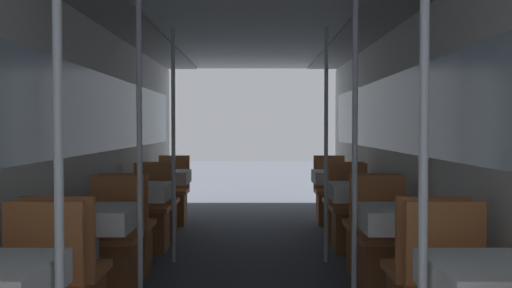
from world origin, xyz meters
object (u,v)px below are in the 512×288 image
dining_table_right_1 (400,223)px  dining_table_right_3 (335,180)px  support_pole_left_0 (57,172)px  chair_left_near_3 (158,215)px  dining_table_right_2 (358,195)px  support_pole_right_1 (353,153)px  chair_right_far_3 (329,203)px  chair_right_far_1 (382,257)px  chair_left_far_1 (111,257)px  support_pole_right_2 (324,145)px  dining_table_left_3 (165,180)px  support_pole_left_2 (172,145)px  chair_right_near_2 (368,243)px  support_pole_left_1 (138,153)px  dining_table_left_2 (138,195)px  chair_left_far_3 (171,203)px  chair_right_near_3 (341,215)px  chair_left_near_2 (126,243)px  support_pole_right_0 (422,171)px  chair_left_far_2 (149,223)px  chair_right_far_2 (349,223)px  dining_table_left_1 (91,223)px

dining_table_right_1 → dining_table_right_3: bearing=90.0°
support_pole_left_0 → chair_left_near_3: 4.35m
dining_table_right_2 → support_pole_right_1: bearing=-101.5°
chair_right_far_3 → support_pole_left_0: bearing=71.3°
chair_right_far_1 → chair_left_far_1: bearing=0.0°
chair_left_far_1 → support_pole_right_2: bearing=-149.2°
dining_table_left_3 → dining_table_right_3: 2.12m
support_pole_left_2 → chair_right_near_2: support_pole_left_2 is taller
support_pole_left_1 → chair_right_far_1: support_pole_left_1 is taller
dining_table_left_2 → chair_left_far_3: bearing=90.0°
chair_right_near_3 → chair_left_far_1: bearing=-134.8°
support_pole_left_2 → dining_table_right_1: bearing=-41.6°
support_pole_left_2 → support_pole_left_0: bearing=-90.0°
chair_left_near_3 → chair_left_far_3: bearing=90.0°
chair_left_near_2 → dining_table_right_3: chair_left_near_2 is taller
dining_table_left_3 → chair_right_far_3: bearing=14.0°
dining_table_right_3 → dining_table_right_1: bearing=-90.0°
chair_left_far_1 → support_pole_right_0: (1.80, -2.12, 0.84)m
chair_left_far_2 → support_pole_right_2: support_pole_right_2 is taller
support_pole_left_1 → support_pole_left_2: (0.00, 1.60, 0.00)m
chair_right_far_1 → chair_right_near_2: size_ratio=1.00×
chair_left_near_2 → chair_right_near_3: (2.12, 1.60, 0.00)m
support_pole_left_2 → chair_right_far_3: (1.80, 2.12, -0.84)m
dining_table_left_2 → chair_right_far_2: size_ratio=0.83×
chair_right_far_2 → support_pole_right_2: bearing=58.4°
support_pole_right_1 → support_pole_left_2: bearing=132.7°
support_pole_left_0 → chair_left_far_1: bearing=98.7°
chair_left_far_1 → chair_right_far_1: same height
dining_table_right_1 → support_pole_right_2: support_pole_right_2 is taller
chair_left_far_3 → dining_table_right_3: chair_left_far_3 is taller
support_pole_left_0 → support_pole_right_1: size_ratio=1.00×
chair_left_near_2 → chair_right_near_2: 2.12m
chair_left_far_1 → chair_right_far_2: bearing=-143.0°
support_pole_right_1 → support_pole_left_0: bearing=-132.7°
dining_table_left_2 → support_pole_right_0: (1.80, -3.19, 0.48)m
dining_table_left_2 → dining_table_right_1: same height
chair_left_far_1 → chair_right_near_3: 3.01m
chair_left_far_2 → dining_table_left_3: chair_left_far_2 is taller
chair_left_far_2 → dining_table_right_3: 2.40m
support_pole_right_1 → chair_right_far_3: size_ratio=2.46×
support_pole_left_2 → support_pole_right_1: size_ratio=1.00×
dining_table_left_2 → dining_table_right_3: bearing=37.0°
support_pole_right_1 → dining_table_right_2: (0.32, 1.60, -0.48)m
chair_left_near_2 → support_pole_left_2: bearing=58.4°
dining_table_right_1 → support_pole_right_1: size_ratio=0.34×
dining_table_left_1 → chair_right_far_1: (2.12, 0.53, -0.36)m
support_pole_left_2 → chair_left_far_2: bearing=121.6°
chair_left_near_2 → dining_table_left_1: bearing=-90.0°
dining_table_right_3 → chair_right_near_3: bearing=-90.0°
dining_table_right_3 → support_pole_right_0: bearing=-93.9°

